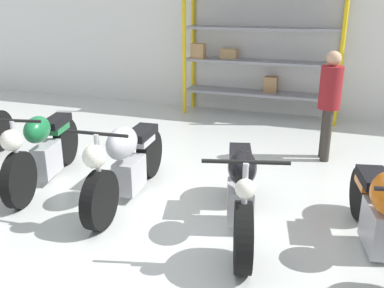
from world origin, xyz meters
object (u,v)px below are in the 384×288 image
at_px(motorcycle_black, 241,190).
at_px(motorcycle_orange, 382,213).
at_px(motorcycle_silver, 127,162).
at_px(motorcycle_green, 43,148).
at_px(shelving_rack, 256,44).
at_px(person_browsing, 330,98).

xyz_separation_m(motorcycle_black, motorcycle_orange, (1.35, -0.04, -0.00)).
bearing_deg(motorcycle_black, motorcycle_silver, -115.03).
xyz_separation_m(motorcycle_green, motorcycle_silver, (1.24, -0.08, 0.00)).
relative_size(shelving_rack, person_browsing, 1.93).
bearing_deg(shelving_rack, motorcycle_green, -113.63).
relative_size(motorcycle_green, motorcycle_silver, 0.96).
relative_size(motorcycle_orange, person_browsing, 1.26).
height_order(shelving_rack, motorcycle_black, shelving_rack).
height_order(motorcycle_silver, person_browsing, person_browsing).
xyz_separation_m(motorcycle_silver, motorcycle_orange, (2.79, -0.30, -0.04)).
bearing_deg(motorcycle_silver, motorcycle_green, -97.30).
height_order(motorcycle_green, motorcycle_silver, motorcycle_silver).
distance_m(shelving_rack, motorcycle_orange, 5.25).
height_order(motorcycle_green, person_browsing, person_browsing).
bearing_deg(motorcycle_orange, motorcycle_black, -103.21).
relative_size(motorcycle_silver, person_browsing, 1.30).
xyz_separation_m(motorcycle_green, person_browsing, (3.42, 2.13, 0.47)).
relative_size(motorcycle_green, motorcycle_orange, 0.99).
xyz_separation_m(motorcycle_green, motorcycle_orange, (4.03, -0.38, -0.04)).
height_order(motorcycle_silver, motorcycle_orange, motorcycle_silver).
distance_m(motorcycle_silver, motorcycle_orange, 2.81).
xyz_separation_m(motorcycle_silver, person_browsing, (2.18, 2.20, 0.47)).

